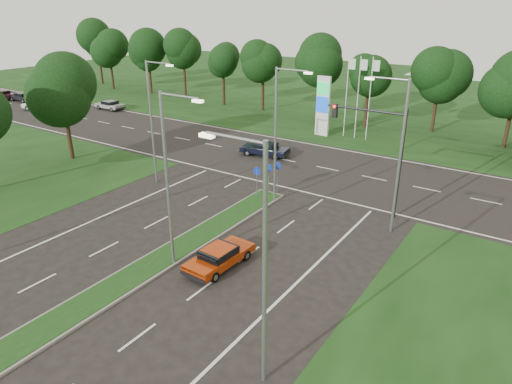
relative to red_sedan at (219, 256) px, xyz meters
The scene contains 20 objects.
ground 7.78m from the red_sedan, 112.09° to the right, with size 160.00×160.00×0.00m, color black.
verge_far 47.91m from the red_sedan, 93.49° to the left, with size 160.00×50.00×0.02m, color black.
cross_road 17.08m from the red_sedan, 99.84° to the left, with size 160.00×12.00×0.02m, color black.
median_kerb 4.35m from the red_sedan, 132.47° to the right, with size 2.00×26.00×0.12m, color slate.
streetlight_median_near 5.02m from the red_sedan, 148.25° to the right, with size 2.53×0.22×9.00m.
streetlight_median_far 10.08m from the red_sedan, 102.27° to the left, with size 2.53×0.22×9.00m.
streetlight_left_far 13.87m from the red_sedan, 148.72° to the left, with size 2.53×0.22×9.00m.
streetlight_right_far 11.51m from the red_sedan, 56.28° to the left, with size 2.53×0.22×9.00m.
streetlight_right_near 9.04m from the red_sedan, 41.40° to the right, with size 2.53×0.22×9.00m.
traffic_signal 12.31m from the red_sedan, 68.44° to the left, with size 5.10×0.42×7.00m.
median_signs 9.73m from the red_sedan, 107.57° to the left, with size 1.16×1.76×2.38m.
gas_pylon 26.84m from the red_sedan, 104.53° to the left, with size 5.80×1.26×8.00m.
tree_left_far 22.57m from the red_sedan, 162.04° to the left, with size 5.20×5.20×8.86m.
treeline_far 33.45m from the red_sedan, 94.91° to the left, with size 6.00×6.00×9.90m.
red_sedan is the anchor object (origin of this frame).
navy_sedan 18.71m from the red_sedan, 115.58° to the left, with size 4.42×2.39×1.15m.
far_car_a 41.07m from the red_sedan, 147.92° to the left, with size 3.93×1.72×1.13m.
far_car_b 44.87m from the red_sedan, 158.10° to the left, with size 4.91×3.23×1.31m.
far_car_c 52.61m from the red_sedan, 159.17° to the left, with size 4.13×1.86×1.18m.
far_car_d 55.82m from the red_sedan, 161.43° to the left, with size 4.35×1.92×1.25m.
Camera 1 is at (15.83, -8.69, 12.66)m, focal length 32.00 mm.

